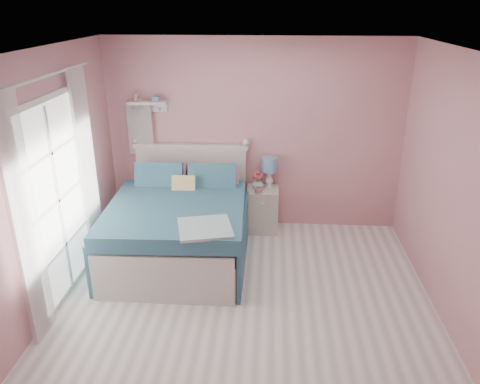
# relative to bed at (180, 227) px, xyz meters

# --- Properties ---
(floor) EXTENTS (4.50, 4.50, 0.00)m
(floor) POSITION_rel_bed_xyz_m (0.87, -1.23, -0.40)
(floor) COLOR beige
(floor) RESTS_ON ground
(room_shell) EXTENTS (4.50, 4.50, 4.50)m
(room_shell) POSITION_rel_bed_xyz_m (0.87, -1.23, 1.18)
(room_shell) COLOR #CA8086
(room_shell) RESTS_ON floor
(bed) EXTENTS (1.66, 2.06, 1.18)m
(bed) POSITION_rel_bed_xyz_m (0.00, 0.00, 0.00)
(bed) COLOR silver
(bed) RESTS_ON floor
(nightstand) EXTENTS (0.43, 0.42, 0.62)m
(nightstand) POSITION_rel_bed_xyz_m (1.01, 0.79, -0.09)
(nightstand) COLOR beige
(nightstand) RESTS_ON floor
(table_lamp) EXTENTS (0.22, 0.22, 0.43)m
(table_lamp) POSITION_rel_bed_xyz_m (1.09, 0.87, 0.52)
(table_lamp) COLOR white
(table_lamp) RESTS_ON nightstand
(vase) EXTENTS (0.18, 0.18, 0.16)m
(vase) POSITION_rel_bed_xyz_m (0.94, 0.78, 0.30)
(vase) COLOR silver
(vase) RESTS_ON nightstand
(teacup) EXTENTS (0.11, 0.11, 0.07)m
(teacup) POSITION_rel_bed_xyz_m (0.95, 0.65, 0.25)
(teacup) COLOR #BC7E89
(teacup) RESTS_ON nightstand
(roses) EXTENTS (0.14, 0.11, 0.12)m
(roses) POSITION_rel_bed_xyz_m (0.94, 0.78, 0.42)
(roses) COLOR #C84455
(roses) RESTS_ON vase
(wall_shelf) EXTENTS (0.50, 0.15, 0.25)m
(wall_shelf) POSITION_rel_bed_xyz_m (-0.55, 0.96, 1.33)
(wall_shelf) COLOR silver
(wall_shelf) RESTS_ON room_shell
(hanging_dress) EXTENTS (0.34, 0.03, 0.72)m
(hanging_dress) POSITION_rel_bed_xyz_m (-0.68, 0.95, 1.00)
(hanging_dress) COLOR white
(hanging_dress) RESTS_ON room_shell
(french_door) EXTENTS (0.04, 1.32, 2.16)m
(french_door) POSITION_rel_bed_xyz_m (-1.10, -0.83, 0.67)
(french_door) COLOR silver
(french_door) RESTS_ON floor
(curtain_near) EXTENTS (0.04, 0.40, 2.32)m
(curtain_near) POSITION_rel_bed_xyz_m (-1.05, -1.57, 0.78)
(curtain_near) COLOR white
(curtain_near) RESTS_ON floor
(curtain_far) EXTENTS (0.04, 0.40, 2.32)m
(curtain_far) POSITION_rel_bed_xyz_m (-1.05, -0.08, 0.78)
(curtain_far) COLOR white
(curtain_far) RESTS_ON floor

